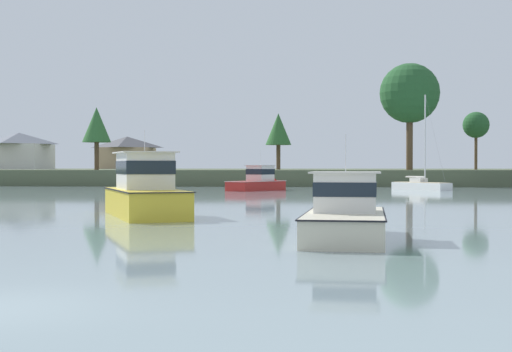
# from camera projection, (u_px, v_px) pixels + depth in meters

# --- Properties ---
(far_shore_bank) EXTENTS (199.48, 59.19, 2.13)m
(far_shore_bank) POSITION_uv_depth(u_px,v_px,m) (279.00, 175.00, 122.51)
(far_shore_bank) COLOR #4C563D
(far_shore_bank) RESTS_ON ground
(cruiser_cream) EXTENTS (3.38, 8.82, 4.78)m
(cruiser_cream) POSITION_uv_depth(u_px,v_px,m) (346.00, 223.00, 26.91)
(cruiser_cream) COLOR beige
(cruiser_cream) RESTS_ON ground
(sailboat_white) EXTENTS (5.97, 7.19, 11.08)m
(sailboat_white) POSITION_uv_depth(u_px,v_px,m) (421.00, 188.00, 80.78)
(sailboat_white) COLOR white
(sailboat_white) RESTS_ON ground
(dinghy_maroon) EXTENTS (2.75, 1.21, 0.41)m
(dinghy_maroon) POSITION_uv_depth(u_px,v_px,m) (361.00, 192.00, 71.14)
(dinghy_maroon) COLOR maroon
(dinghy_maroon) RESTS_ON ground
(cruiser_yellow) EXTENTS (6.81, 10.68, 5.59)m
(cruiser_yellow) POSITION_uv_depth(u_px,v_px,m) (143.00, 200.00, 38.89)
(cruiser_yellow) COLOR gold
(cruiser_yellow) RESTS_ON ground
(cruiser_red) EXTENTS (6.73, 8.73, 5.22)m
(cruiser_red) POSITION_uv_depth(u_px,v_px,m) (261.00, 185.00, 79.54)
(cruiser_red) COLOR #B2231E
(cruiser_red) RESTS_ON ground
(shore_tree_right) EXTENTS (3.91, 3.91, 8.58)m
(shore_tree_right) POSITION_uv_depth(u_px,v_px,m) (97.00, 125.00, 99.65)
(shore_tree_right) COLOR brown
(shore_tree_right) RESTS_ON far_shore_bank
(shore_tree_center_left) EXTENTS (3.85, 3.85, 8.39)m
(shore_tree_center_left) POSITION_uv_depth(u_px,v_px,m) (278.00, 130.00, 108.28)
(shore_tree_center_left) COLOR brown
(shore_tree_center_left) RESTS_ON far_shore_bank
(shore_tree_inland_b) EXTENTS (3.73, 3.73, 8.25)m
(shore_tree_inland_b) POSITION_uv_depth(u_px,v_px,m) (476.00, 125.00, 103.64)
(shore_tree_inland_b) COLOR brown
(shore_tree_inland_b) RESTS_ON far_shore_bank
(shore_tree_right_mid) EXTENTS (7.99, 7.99, 14.27)m
(shore_tree_right_mid) POSITION_uv_depth(u_px,v_px,m) (410.00, 94.00, 97.33)
(shore_tree_right_mid) COLOR brown
(shore_tree_right_mid) RESTS_ON far_shore_bank
(cottage_hillside) EXTENTS (10.04, 9.12, 6.12)m
(cottage_hillside) POSITION_uv_depth(u_px,v_px,m) (127.00, 152.00, 137.75)
(cottage_hillside) COLOR tan
(cottage_hillside) RESTS_ON far_shore_bank
(cottage_eastern) EXTENTS (9.76, 9.92, 6.10)m
(cottage_eastern) POSITION_uv_depth(u_px,v_px,m) (19.00, 150.00, 121.45)
(cottage_eastern) COLOR silver
(cottage_eastern) RESTS_ON far_shore_bank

